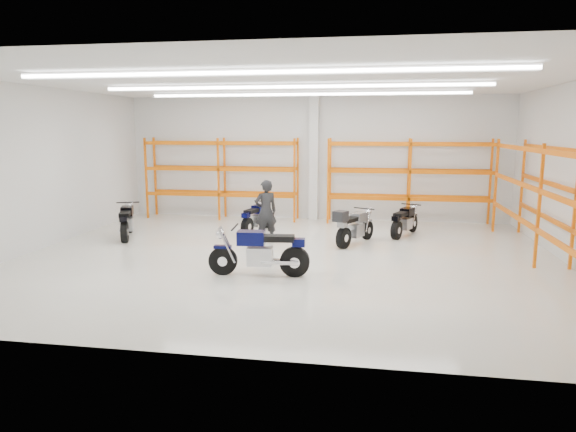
% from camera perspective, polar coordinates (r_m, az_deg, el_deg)
% --- Properties ---
extents(ground, '(14.00, 14.00, 0.00)m').
position_cam_1_polar(ground, '(13.48, -0.08, -4.64)').
color(ground, beige).
rests_on(ground, ground).
extents(room_shell, '(14.02, 12.02, 4.51)m').
position_cam_1_polar(room_shell, '(13.09, -0.06, 9.45)').
color(room_shell, silver).
rests_on(room_shell, ground).
extents(motorcycle_main, '(2.34, 0.77, 1.15)m').
position_cam_1_polar(motorcycle_main, '(11.74, -2.75, -4.12)').
color(motorcycle_main, black).
rests_on(motorcycle_main, ground).
extents(motorcycle_back_a, '(0.97, 2.03, 1.04)m').
position_cam_1_polar(motorcycle_back_a, '(16.54, -17.49, -0.68)').
color(motorcycle_back_a, black).
rests_on(motorcycle_back_a, ground).
extents(motorcycle_back_b, '(0.80, 1.93, 0.96)m').
position_cam_1_polar(motorcycle_back_b, '(16.68, -3.61, -0.29)').
color(motorcycle_back_b, black).
rests_on(motorcycle_back_b, ground).
extents(motorcycle_back_c, '(1.16, 1.99, 1.09)m').
position_cam_1_polar(motorcycle_back_c, '(14.95, 7.22, -1.24)').
color(motorcycle_back_c, black).
rests_on(motorcycle_back_c, ground).
extents(motorcycle_back_d, '(0.98, 1.83, 0.96)m').
position_cam_1_polar(motorcycle_back_d, '(16.46, 12.77, -0.66)').
color(motorcycle_back_d, black).
rests_on(motorcycle_back_d, ground).
extents(standing_man, '(0.81, 0.74, 1.87)m').
position_cam_1_polar(standing_man, '(15.06, -2.48, 0.50)').
color(standing_man, black).
rests_on(standing_man, ground).
extents(structural_column, '(0.32, 0.32, 4.50)m').
position_cam_1_polar(structural_column, '(18.86, 2.88, 6.38)').
color(structural_column, white).
rests_on(structural_column, ground).
extents(pallet_racking_back_left, '(5.67, 0.87, 3.00)m').
position_cam_1_polar(pallet_racking_back_left, '(19.25, -7.39, 5.00)').
color(pallet_racking_back_left, '#F95408').
rests_on(pallet_racking_back_left, ground).
extents(pallet_racking_back_right, '(5.67, 0.87, 3.00)m').
position_cam_1_polar(pallet_racking_back_right, '(18.46, 13.32, 4.62)').
color(pallet_racking_back_right, '#F95408').
rests_on(pallet_racking_back_right, ground).
extents(pallet_racking_side, '(0.87, 9.07, 3.00)m').
position_cam_1_polar(pallet_racking_side, '(13.67, 27.82, 2.17)').
color(pallet_racking_side, '#F95408').
rests_on(pallet_racking_side, ground).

